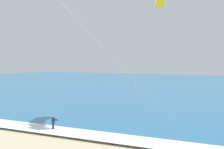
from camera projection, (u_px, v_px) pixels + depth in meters
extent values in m
cube|color=teal|center=(184.00, 85.00, 80.75)|extent=(200.00, 120.00, 0.20)
cube|color=white|center=(72.00, 132.00, 27.33)|extent=(200.00, 3.05, 0.04)
ellipsoid|color=white|center=(53.00, 131.00, 28.63)|extent=(1.02, 1.45, 0.05)
cube|color=black|center=(55.00, 130.00, 28.83)|extent=(0.17, 0.13, 0.04)
cube|color=black|center=(52.00, 131.00, 28.42)|extent=(0.17, 0.13, 0.04)
cylinder|color=#143347|center=(53.00, 127.00, 28.69)|extent=(0.14, 0.14, 0.84)
cylinder|color=#143347|center=(54.00, 128.00, 28.53)|extent=(0.14, 0.14, 0.84)
cube|color=#143347|center=(53.00, 120.00, 28.57)|extent=(0.39, 0.33, 0.60)
sphere|color=beige|center=(53.00, 116.00, 28.55)|extent=(0.22, 0.22, 0.22)
cylinder|color=#143347|center=(54.00, 119.00, 28.81)|extent=(0.31, 0.49, 0.22)
cylinder|color=#143347|center=(55.00, 120.00, 28.53)|extent=(0.31, 0.49, 0.22)
cylinder|color=black|center=(56.00, 119.00, 28.80)|extent=(0.51, 0.28, 0.04)
cube|color=#3F3F42|center=(54.00, 122.00, 28.66)|extent=(0.14, 0.13, 0.10)
cube|color=yellow|center=(160.00, 1.00, 32.24)|extent=(1.64, 1.09, 1.67)
cylinder|color=#B2B2B7|center=(113.00, 56.00, 27.81)|extent=(12.00, 3.82, 13.12)
cylinder|color=#B2B2B7|center=(110.00, 57.00, 30.60)|extent=(9.00, 8.58, 13.12)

